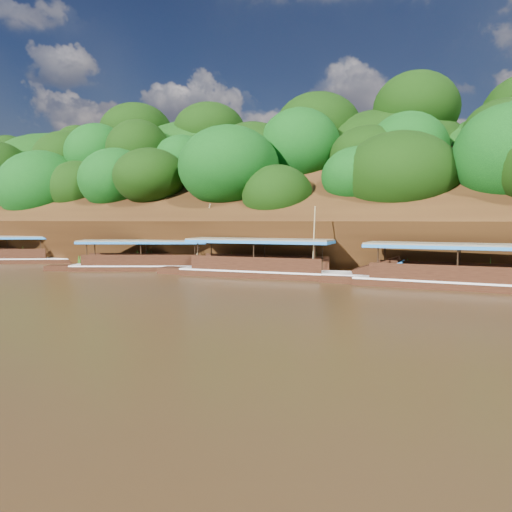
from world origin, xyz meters
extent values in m
plane|color=black|center=(0.00, 0.00, 0.00)|extent=(160.00, 160.00, 0.00)
cube|color=black|center=(0.00, 16.00, 3.50)|extent=(120.00, 16.12, 13.64)
cube|color=black|center=(0.00, 26.00, 0.00)|extent=(120.00, 24.00, 12.00)
ellipsoid|color=#163D0A|center=(-30.00, 22.00, 9.00)|extent=(20.00, 10.00, 8.00)
ellipsoid|color=#163D0A|center=(-6.00, 15.00, 3.50)|extent=(18.00, 8.00, 6.40)
ellipsoid|color=#163D0A|center=(0.00, 23.00, 9.20)|extent=(24.00, 11.00, 8.40)
cube|color=black|center=(10.56, 6.30, 0.00)|extent=(13.14, 2.66, 0.92)
cube|color=silver|center=(10.56, 6.30, 0.44)|extent=(13.14, 2.73, 0.10)
cube|color=brown|center=(9.74, 6.33, 2.46)|extent=(10.31, 2.91, 0.12)
cube|color=#1B69B5|center=(9.74, 6.33, 2.34)|extent=(10.31, 2.91, 0.18)
cube|color=black|center=(-1.96, 7.22, 0.00)|extent=(12.62, 2.89, 0.94)
cube|color=silver|center=(-1.96, 7.22, 0.45)|extent=(12.62, 2.96, 0.10)
cube|color=black|center=(5.08, 7.56, 0.73)|extent=(3.05, 1.86, 1.76)
cube|color=#1B69B5|center=(5.86, 7.60, 1.04)|extent=(1.62, 1.86, 0.64)
cube|color=#AA1512|center=(5.86, 7.60, 0.69)|extent=(1.62, 1.86, 0.64)
cube|color=brown|center=(-2.74, 7.19, 2.52)|extent=(9.92, 3.10, 0.13)
cube|color=#1B69B5|center=(-2.74, 7.19, 2.39)|extent=(9.92, 3.10, 0.19)
cylinder|color=tan|center=(1.20, 6.75, 2.62)|extent=(0.56, 1.23, 4.13)
cube|color=black|center=(-11.78, 7.96, 0.00)|extent=(12.10, 6.77, 0.84)
cube|color=silver|center=(-11.78, 7.96, 0.40)|extent=(12.13, 6.83, 0.09)
cube|color=black|center=(-5.43, 10.71, 0.65)|extent=(3.26, 2.56, 1.65)
cube|color=#1B69B5|center=(-4.73, 11.02, 0.93)|extent=(2.02, 2.07, 0.62)
cube|color=#AA1512|center=(-4.73, 11.02, 0.62)|extent=(2.02, 2.07, 0.62)
cube|color=brown|center=(-12.49, 7.66, 2.25)|extent=(9.77, 5.99, 0.11)
cube|color=#1B69B5|center=(-12.49, 7.66, 2.13)|extent=(9.77, 5.99, 0.17)
cylinder|color=tan|center=(-8.29, 9.27, 2.80)|extent=(0.76, 1.37, 4.56)
cube|color=black|center=(-27.28, 8.29, 0.00)|extent=(11.09, 7.02, 0.88)
cube|color=silver|center=(-27.28, 8.29, 0.42)|extent=(11.12, 7.07, 0.10)
cube|color=black|center=(-21.59, 11.16, 0.68)|extent=(3.13, 2.65, 1.62)
cube|color=#1B69B5|center=(-20.95, 11.48, 0.98)|extent=(2.00, 2.12, 0.59)
cube|color=#AA1512|center=(-20.95, 11.48, 0.64)|extent=(2.00, 2.12, 0.59)
cube|color=brown|center=(-27.91, 7.97, 2.35)|extent=(9.04, 6.20, 0.12)
cube|color=#1B69B5|center=(-27.91, 7.97, 2.24)|extent=(9.04, 6.20, 0.18)
cone|color=#2E6519|center=(-27.34, 9.07, 0.78)|extent=(1.50, 1.50, 1.55)
cone|color=#2E6519|center=(-20.42, 9.86, 0.89)|extent=(1.50, 1.50, 1.77)
cone|color=#2E6519|center=(-13.61, 9.32, 0.95)|extent=(1.50, 1.50, 1.89)
cone|color=#2E6519|center=(-5.78, 9.36, 0.74)|extent=(1.50, 1.50, 1.48)
cone|color=#2E6519|center=(0.22, 9.43, 0.98)|extent=(1.50, 1.50, 1.95)
cone|color=#2E6519|center=(6.95, 9.67, 1.12)|extent=(1.50, 1.50, 2.24)
cone|color=#2E6519|center=(11.86, 9.57, 0.90)|extent=(1.50, 1.50, 1.79)
camera|label=1|loc=(10.39, -23.59, 3.84)|focal=35.00mm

